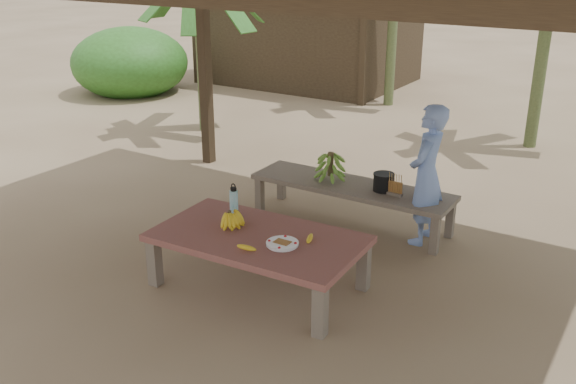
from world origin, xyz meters
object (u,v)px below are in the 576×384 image
Objects in this scene: ripe_banana_bunch at (230,217)px; plate at (282,244)px; bench at (351,189)px; water_flask at (234,201)px; cooking_pot at (384,182)px; woman at (426,175)px; work_table at (258,242)px.

ripe_banana_bunch is 0.93× the size of plate.
bench is 1.75m from plate.
water_flask is 1.39× the size of cooking_pot.
woman reaches higher than plate.
woman is (1.34, 1.39, 0.09)m from water_flask.
bench is 10.36× the size of cooking_pot.
plate is 1.84m from woman.
ripe_banana_bunch is at bearing -103.69° from bench.
ripe_banana_bunch is at bearing -37.38° from woman.
plate is at bearing -94.00° from cooking_pot.
plate is at bearing -19.50° from woman.
cooking_pot is (0.12, 1.75, 0.02)m from plate.
ripe_banana_bunch is 1.19× the size of cooking_pot.
woman is at bearing 71.55° from plate.
water_flask is at bearing -122.03° from cooking_pot.
woman reaches higher than work_table.
bench is 7.46× the size of water_flask.
plate is 0.84m from water_flask.
woman is at bearing 59.86° from work_table.
cooking_pot is (0.88, 1.40, -0.08)m from water_flask.
woman is at bearing 46.18° from water_flask.
cooking_pot reaches higher than work_table.
plate is at bearing -82.59° from bench.
cooking_pot reaches higher than plate.
plate is 0.19× the size of woman.
bench is 1.68m from ripe_banana_bunch.
water_flask is at bearing 145.95° from work_table.
cooking_pot is (0.74, 1.65, -0.04)m from ripe_banana_bunch.
bench is at bearing 85.57° from work_table.
woman is (0.82, 0.00, 0.32)m from bench.
plate reaches higher than bench.
ripe_banana_bunch is (-0.33, 0.04, 0.14)m from work_table.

